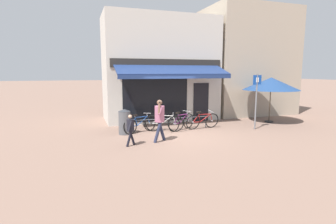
{
  "coord_description": "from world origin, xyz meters",
  "views": [
    {
      "loc": [
        -4.01,
        -10.39,
        2.7
      ],
      "look_at": [
        -0.59,
        -0.17,
        1.05
      ],
      "focal_mm": 28.0,
      "sensor_mm": 36.0,
      "label": 1
    }
  ],
  "objects_px": {
    "pedestrian_child": "(130,127)",
    "parking_sign": "(256,96)",
    "pedestrian_adult": "(160,116)",
    "litter_bin": "(125,122)",
    "bicycle_blue": "(140,124)",
    "bicycle_red": "(203,121)",
    "bicycle_purple": "(181,122)",
    "cafe_parasol": "(271,84)",
    "bicycle_silver": "(164,123)"
  },
  "relations": [
    {
      "from": "bicycle_silver",
      "to": "bicycle_purple",
      "type": "bearing_deg",
      "value": 21.28
    },
    {
      "from": "pedestrian_adult",
      "to": "litter_bin",
      "type": "height_order",
      "value": "pedestrian_adult"
    },
    {
      "from": "bicycle_blue",
      "to": "bicycle_silver",
      "type": "height_order",
      "value": "bicycle_silver"
    },
    {
      "from": "bicycle_silver",
      "to": "pedestrian_adult",
      "type": "height_order",
      "value": "pedestrian_adult"
    },
    {
      "from": "pedestrian_child",
      "to": "pedestrian_adult",
      "type": "bearing_deg",
      "value": -177.69
    },
    {
      "from": "bicycle_purple",
      "to": "parking_sign",
      "type": "relative_size",
      "value": 0.6
    },
    {
      "from": "bicycle_purple",
      "to": "cafe_parasol",
      "type": "distance_m",
      "value": 5.52
    },
    {
      "from": "bicycle_blue",
      "to": "pedestrian_adult",
      "type": "height_order",
      "value": "pedestrian_adult"
    },
    {
      "from": "parking_sign",
      "to": "cafe_parasol",
      "type": "height_order",
      "value": "parking_sign"
    },
    {
      "from": "pedestrian_child",
      "to": "cafe_parasol",
      "type": "relative_size",
      "value": 0.4
    },
    {
      "from": "pedestrian_adult",
      "to": "cafe_parasol",
      "type": "xyz_separation_m",
      "value": [
        6.8,
        1.96,
        1.07
      ]
    },
    {
      "from": "pedestrian_child",
      "to": "parking_sign",
      "type": "distance_m",
      "value": 6.25
    },
    {
      "from": "cafe_parasol",
      "to": "bicycle_silver",
      "type": "bearing_deg",
      "value": -177.08
    },
    {
      "from": "pedestrian_adult",
      "to": "bicycle_purple",
      "type": "bearing_deg",
      "value": -135.76
    },
    {
      "from": "bicycle_red",
      "to": "bicycle_purple",
      "type": "bearing_deg",
      "value": 172.07
    },
    {
      "from": "pedestrian_adult",
      "to": "bicycle_blue",
      "type": "bearing_deg",
      "value": -79.7
    },
    {
      "from": "bicycle_purple",
      "to": "litter_bin",
      "type": "bearing_deg",
      "value": 151.69
    },
    {
      "from": "bicycle_purple",
      "to": "parking_sign",
      "type": "distance_m",
      "value": 3.71
    },
    {
      "from": "parking_sign",
      "to": "cafe_parasol",
      "type": "bearing_deg",
      "value": 34.4
    },
    {
      "from": "pedestrian_child",
      "to": "parking_sign",
      "type": "xyz_separation_m",
      "value": [
        6.12,
        0.91,
        0.89
      ]
    },
    {
      "from": "bicycle_silver",
      "to": "pedestrian_child",
      "type": "bearing_deg",
      "value": -113.09
    },
    {
      "from": "bicycle_purple",
      "to": "pedestrian_child",
      "type": "height_order",
      "value": "pedestrian_child"
    },
    {
      "from": "bicycle_red",
      "to": "pedestrian_child",
      "type": "distance_m",
      "value": 4.22
    },
    {
      "from": "pedestrian_child",
      "to": "bicycle_red",
      "type": "bearing_deg",
      "value": -163.21
    },
    {
      "from": "bicycle_silver",
      "to": "cafe_parasol",
      "type": "distance_m",
      "value": 6.32
    },
    {
      "from": "bicycle_blue",
      "to": "litter_bin",
      "type": "bearing_deg",
      "value": 162.68
    },
    {
      "from": "bicycle_red",
      "to": "cafe_parasol",
      "type": "distance_m",
      "value": 4.53
    },
    {
      "from": "bicycle_silver",
      "to": "pedestrian_adult",
      "type": "xyz_separation_m",
      "value": [
        -0.71,
        -1.65,
        0.61
      ]
    },
    {
      "from": "bicycle_silver",
      "to": "litter_bin",
      "type": "distance_m",
      "value": 1.82
    },
    {
      "from": "pedestrian_adult",
      "to": "pedestrian_child",
      "type": "bearing_deg",
      "value": 8.58
    },
    {
      "from": "bicycle_red",
      "to": "pedestrian_adult",
      "type": "height_order",
      "value": "pedestrian_adult"
    },
    {
      "from": "bicycle_blue",
      "to": "pedestrian_child",
      "type": "bearing_deg",
      "value": -137.56
    },
    {
      "from": "bicycle_blue",
      "to": "pedestrian_child",
      "type": "relative_size",
      "value": 1.44
    },
    {
      "from": "pedestrian_child",
      "to": "cafe_parasol",
      "type": "xyz_separation_m",
      "value": [
        7.99,
        2.18,
        1.37
      ]
    },
    {
      "from": "litter_bin",
      "to": "bicycle_blue",
      "type": "bearing_deg",
      "value": 8.28
    },
    {
      "from": "litter_bin",
      "to": "parking_sign",
      "type": "xyz_separation_m",
      "value": [
        6.03,
        -0.98,
        1.04
      ]
    },
    {
      "from": "bicycle_silver",
      "to": "parking_sign",
      "type": "xyz_separation_m",
      "value": [
        4.22,
        -0.96,
        1.2
      ]
    },
    {
      "from": "bicycle_blue",
      "to": "parking_sign",
      "type": "xyz_separation_m",
      "value": [
        5.32,
        -1.08,
        1.21
      ]
    },
    {
      "from": "bicycle_purple",
      "to": "parking_sign",
      "type": "bearing_deg",
      "value": -43.37
    },
    {
      "from": "bicycle_purple",
      "to": "bicycle_silver",
      "type": "bearing_deg",
      "value": 151.2
    },
    {
      "from": "pedestrian_adult",
      "to": "cafe_parasol",
      "type": "height_order",
      "value": "cafe_parasol"
    },
    {
      "from": "cafe_parasol",
      "to": "bicycle_red",
      "type": "bearing_deg",
      "value": -174.68
    },
    {
      "from": "parking_sign",
      "to": "cafe_parasol",
      "type": "relative_size",
      "value": 0.89
    },
    {
      "from": "pedestrian_child",
      "to": "bicycle_blue",
      "type": "bearing_deg",
      "value": -120.38
    },
    {
      "from": "bicycle_silver",
      "to": "pedestrian_adult",
      "type": "bearing_deg",
      "value": -91.0
    },
    {
      "from": "bicycle_purple",
      "to": "cafe_parasol",
      "type": "height_order",
      "value": "cafe_parasol"
    },
    {
      "from": "bicycle_red",
      "to": "pedestrian_child",
      "type": "bearing_deg",
      "value": -159.36
    },
    {
      "from": "pedestrian_adult",
      "to": "pedestrian_child",
      "type": "relative_size",
      "value": 1.42
    },
    {
      "from": "pedestrian_adult",
      "to": "litter_bin",
      "type": "bearing_deg",
      "value": -58.56
    },
    {
      "from": "pedestrian_adult",
      "to": "pedestrian_child",
      "type": "xyz_separation_m",
      "value": [
        -1.19,
        -0.23,
        -0.3
      ]
    }
  ]
}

